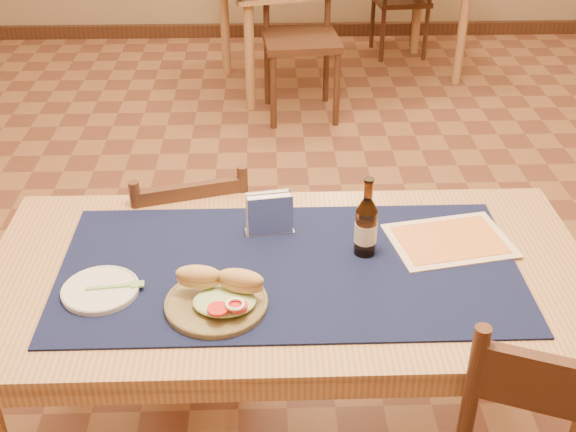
{
  "coord_description": "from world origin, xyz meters",
  "views": [
    {
      "loc": [
        -0.05,
        -2.34,
        1.87
      ],
      "look_at": [
        0.0,
        -0.7,
        0.85
      ],
      "focal_mm": 45.0,
      "sensor_mm": 36.0,
      "label": 1
    }
  ],
  "objects_px": {
    "sandwich_plate": "(219,297)",
    "beer_bottle": "(366,226)",
    "chair_main_far": "(190,258)",
    "napkin_holder": "(269,214)",
    "main_table": "(289,293)"
  },
  "relations": [
    {
      "from": "sandwich_plate",
      "to": "beer_bottle",
      "type": "bearing_deg",
      "value": 29.52
    },
    {
      "from": "chair_main_far",
      "to": "beer_bottle",
      "type": "relative_size",
      "value": 3.68
    },
    {
      "from": "chair_main_far",
      "to": "beer_bottle",
      "type": "distance_m",
      "value": 0.8
    },
    {
      "from": "chair_main_far",
      "to": "sandwich_plate",
      "type": "distance_m",
      "value": 0.76
    },
    {
      "from": "sandwich_plate",
      "to": "chair_main_far",
      "type": "bearing_deg",
      "value": 102.75
    },
    {
      "from": "napkin_holder",
      "to": "sandwich_plate",
      "type": "bearing_deg",
      "value": -110.97
    },
    {
      "from": "chair_main_far",
      "to": "sandwich_plate",
      "type": "relative_size",
      "value": 3.3
    },
    {
      "from": "main_table",
      "to": "sandwich_plate",
      "type": "relative_size",
      "value": 6.34
    },
    {
      "from": "chair_main_far",
      "to": "beer_bottle",
      "type": "bearing_deg",
      "value": -40.1
    },
    {
      "from": "chair_main_far",
      "to": "sandwich_plate",
      "type": "xyz_separation_m",
      "value": [
        0.15,
        -0.66,
        0.35
      ]
    },
    {
      "from": "sandwich_plate",
      "to": "napkin_holder",
      "type": "bearing_deg",
      "value": 69.03
    },
    {
      "from": "main_table",
      "to": "chair_main_far",
      "type": "xyz_separation_m",
      "value": [
        -0.33,
        0.5,
        -0.23
      ]
    },
    {
      "from": "main_table",
      "to": "chair_main_far",
      "type": "distance_m",
      "value": 0.64
    },
    {
      "from": "sandwich_plate",
      "to": "napkin_holder",
      "type": "height_order",
      "value": "napkin_holder"
    },
    {
      "from": "beer_bottle",
      "to": "chair_main_far",
      "type": "bearing_deg",
      "value": 139.9
    }
  ]
}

